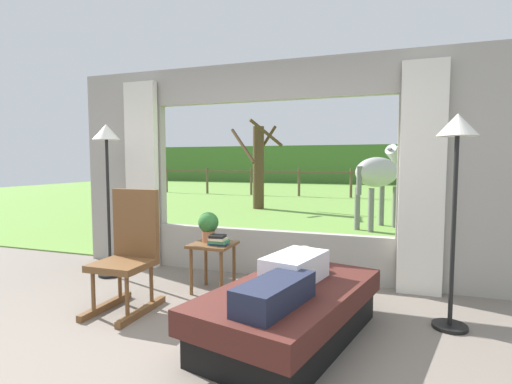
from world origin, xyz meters
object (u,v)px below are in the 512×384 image
Objects in this scene: side_table at (213,252)px; recliner_sofa at (290,312)px; reclining_person at (289,275)px; floor_lamp_left at (107,154)px; horse at (380,173)px; pasture_tree at (258,165)px; potted_plant at (208,225)px; rocking_chair at (129,251)px; book_stack at (218,240)px; floor_lamp_right at (456,156)px.

recliner_sofa is at bearing -38.15° from side_table.
floor_lamp_left is at bearing 172.30° from reclining_person.
recliner_sofa is 1.35m from side_table.
pasture_tree is at bearing 177.74° from horse.
potted_plant is at bearing 155.93° from recliner_sofa.
side_table is (0.54, 0.68, -0.12)m from rocking_chair.
pasture_tree is (-1.29, 7.59, 0.74)m from rocking_chair.
book_stack is 2.33m from floor_lamp_right.
rocking_chair is 0.62× the size of floor_lamp_left.
recliner_sofa is 0.74× the size of pasture_tree.
horse is at bearing 98.69° from reclining_person.
recliner_sofa is 1.08× the size of horse.
pasture_tree reaches higher than floor_lamp_right.
recliner_sofa is 1.28m from book_stack.
side_table is 1.63× the size of potted_plant.
reclining_person is 0.81× the size of floor_lamp_right.
potted_plant reaches higher than side_table.
rocking_chair is 3.50× the size of potted_plant.
side_table is at bearing 155.84° from recliner_sofa.
rocking_chair is at bearing -135.27° from book_stack.
recliner_sofa is 0.31m from reclining_person.
horse reaches higher than recliner_sofa.
reclining_person is 5.52m from horse.
floor_lamp_right reaches higher than recliner_sofa.
floor_lamp_left is at bearing 138.24° from rocking_chair.
recliner_sofa is 1.82m from floor_lamp_right.
floor_lamp_left reaches higher than recliner_sofa.
recliner_sofa is at bearing -38.57° from book_stack.
horse reaches higher than rocking_chair.
rocking_chair is at bearing -41.73° from floor_lamp_left.
potted_plant is 2.46m from floor_lamp_right.
rocking_chair reaches higher than book_stack.
potted_plant is (-1.13, 0.89, 0.48)m from recliner_sofa.
pasture_tree is (-3.39, 2.32, 0.13)m from horse.
horse is (1.64, 4.53, 0.45)m from potted_plant.
book_stack is at bearing 176.44° from floor_lamp_right.
book_stack is (-0.96, 0.81, 0.05)m from reclining_person.
rocking_chair is 2.15× the size of side_table.
horse reaches higher than book_stack.
horse is (-0.70, 4.78, -0.27)m from floor_lamp_right.
pasture_tree reaches higher than reclining_person.
side_table is at bearing -36.87° from potted_plant.
pasture_tree is at bearing 124.33° from reclining_person.
pasture_tree reaches higher than recliner_sofa.
horse is (1.56, 4.59, 0.73)m from side_table.
reclining_person is 0.56× the size of pasture_tree.
reclining_person is 4.45× the size of potted_plant.
recliner_sofa is at bearing -152.31° from floor_lamp_right.
potted_plant is 0.18× the size of floor_lamp_right.
rocking_chair is 0.63× the size of floor_lamp_right.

